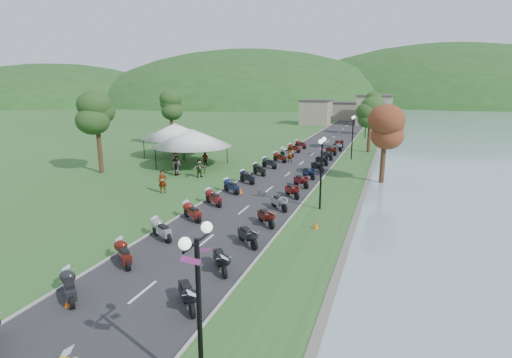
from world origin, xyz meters
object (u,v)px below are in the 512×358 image
(pedestrian_a, at_px, (163,193))
(pedestrian_b, at_px, (177,174))
(vendor_tent_main, at_px, (192,148))
(streetlamp_near, at_px, (200,318))
(pedestrian_c, at_px, (176,176))

(pedestrian_a, bearing_deg, pedestrian_b, 85.84)
(pedestrian_a, bearing_deg, vendor_tent_main, 80.29)
(vendor_tent_main, bearing_deg, streetlamp_near, -61.51)
(streetlamp_near, relative_size, vendor_tent_main, 0.90)
(pedestrian_a, xyz_separation_m, pedestrian_b, (-2.38, 6.33, 0.00))
(pedestrian_b, xyz_separation_m, pedestrian_c, (0.13, -0.51, 0.00))
(vendor_tent_main, xyz_separation_m, pedestrian_a, (2.79, -10.35, -2.00))
(streetlamp_near, xyz_separation_m, pedestrian_c, (-15.11, 24.29, -2.50))
(pedestrian_b, bearing_deg, pedestrian_c, 125.81)
(streetlamp_near, bearing_deg, pedestrian_c, 121.89)
(vendor_tent_main, bearing_deg, pedestrian_c, -83.25)
(vendor_tent_main, distance_m, pedestrian_b, 4.51)
(pedestrian_b, height_order, pedestrian_c, pedestrian_b)
(streetlamp_near, height_order, vendor_tent_main, streetlamp_near)
(streetlamp_near, bearing_deg, pedestrian_a, 124.84)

